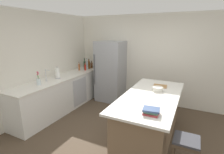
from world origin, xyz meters
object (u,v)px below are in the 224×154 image
Objects in this scene: kitchen_island at (150,116)px; paper_towel_roll at (57,73)px; flower_vase at (38,81)px; soda_bottle at (87,65)px; vinegar_bottle at (79,67)px; whiskey_bottle at (89,65)px; syrup_bottle at (92,65)px; refrigerator at (111,71)px; wine_bottle at (85,65)px; sink_faucet at (46,75)px; hot_sauce_bottle at (85,67)px; bar_stool at (186,147)px; mixing_bowl at (158,89)px; cookbook_stack at (151,111)px; cutting_board at (160,86)px.

paper_towel_roll is at bearing 176.84° from kitchen_island.
flower_vase reaches higher than kitchen_island.
soda_bottle reaches higher than vinegar_bottle.
whiskey_bottle is (0.04, 1.40, -0.01)m from paper_towel_roll.
syrup_bottle is at bearing 72.33° from vinegar_bottle.
wine_bottle is (-0.87, -0.13, 0.15)m from refrigerator.
refrigerator is 1.61m from paper_towel_roll.
flower_vase is 1.85m from wine_bottle.
sink_faucet is 1.46m from hot_sauce_bottle.
vinegar_bottle is (-0.08, -0.19, -0.04)m from wine_bottle.
flower_vase is (-3.18, 0.33, 0.46)m from bar_stool.
flower_vase reaches higher than mixing_bowl.
flower_vase is 1.47× the size of mixing_bowl.
bar_stool is 0.66m from cookbook_stack.
whiskey_bottle is 1.51× the size of mixing_bowl.
cookbook_stack is at bearing -40.06° from soda_bottle.
kitchen_island is at bearing 4.22° from sink_faucet.
refrigerator is at bearing 152.65° from cutting_board.
whiskey_bottle is 0.88× the size of wine_bottle.
kitchen_island is 2.63m from sink_faucet.
wine_bottle is (-3.20, 2.18, 0.50)m from bar_stool.
refrigerator is 6.96× the size of cookbook_stack.
cutting_board is at bearing -16.11° from wine_bottle.
paper_towel_roll is (-0.02, 0.63, 0.04)m from flower_vase.
bar_stool is 3.23m from flower_vase.
refrigerator is at bearing 128.71° from cookbook_stack.
vinegar_bottle is at bearing 94.36° from paper_towel_roll.
kitchen_island is 8.31× the size of vinegar_bottle.
hot_sauce_bottle is 1.21× the size of mixing_bowl.
refrigerator reaches higher than bar_stool.
refrigerator is (-1.63, 1.49, 0.45)m from kitchen_island.
vinegar_bottle is (-0.03, 1.35, -0.05)m from sink_faucet.
hot_sauce_bottle is (0.14, 1.45, -0.06)m from sink_faucet.
refrigerator is 2.08m from mixing_bowl.
bar_stool is 2.19× the size of cutting_board.
cookbook_stack reaches higher than mixing_bowl.
kitchen_island is 8.71× the size of hot_sauce_bottle.
hot_sauce_bottle is (-2.41, 1.26, 0.55)m from kitchen_island.
refrigerator is at bearing -3.11° from whiskey_bottle.
refrigerator is 3.31m from bar_stool.
bar_stool is 3.35m from sink_faucet.
mixing_bowl is at bearing -24.80° from soda_bottle.
mixing_bowl is at bearing -21.52° from hot_sauce_bottle.
soda_bottle is 1.37× the size of hot_sauce_bottle.
bar_stool is at bearing -35.64° from soda_bottle.
paper_towel_roll is at bearing 91.81° from flower_vase.
wine_bottle is (-2.50, 1.36, 0.60)m from kitchen_island.
flower_vase is 1.00× the size of cutting_board.
sink_faucet is 1.35m from vinegar_bottle.
sink_faucet reaches higher than cookbook_stack.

